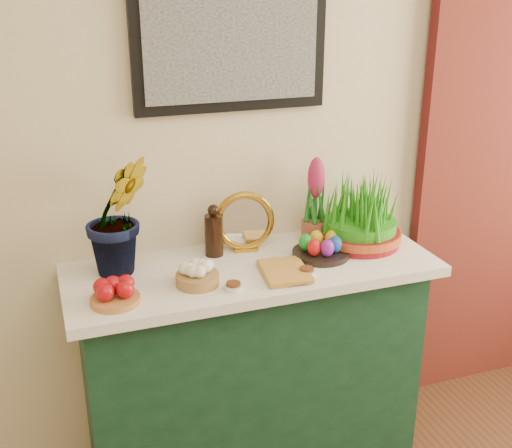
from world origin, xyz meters
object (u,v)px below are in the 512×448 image
Objects in this scene: sideboard at (252,368)px; hyacinth_green at (117,196)px; mirror at (245,222)px; book at (263,273)px; wheatgrass_sabzeh at (360,215)px.

hyacinth_green reaches higher than sideboard.
mirror is 1.12× the size of book.
hyacinth_green is at bearing 162.49° from book.
wheatgrass_sabzeh reaches higher than book.
wheatgrass_sabzeh is (0.47, 0.16, 0.11)m from book.
sideboard is at bearing -174.83° from wheatgrass_sabzeh.
hyacinth_green is 2.38× the size of mirror.
hyacinth_green is 0.59m from book.
hyacinth_green reaches higher than book.
sideboard is 2.23× the size of hyacinth_green.
book reaches higher than sideboard.
mirror reaches higher than sideboard.
hyacinth_green reaches higher than wheatgrass_sabzeh.
book is at bearing -35.25° from hyacinth_green.
mirror is at bearing 82.09° from sideboard.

